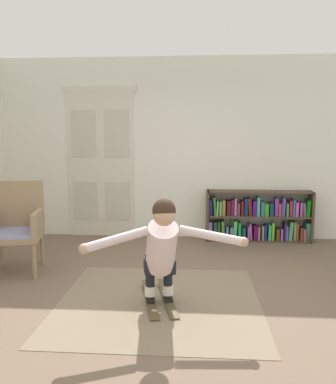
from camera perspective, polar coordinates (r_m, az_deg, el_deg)
ground_plane at (r=4.17m, az=0.34°, el=-15.29°), size 7.20×7.20×0.00m
back_wall at (r=6.43m, az=1.88°, el=6.28°), size 6.00×0.10×2.90m
double_door at (r=6.56m, az=-9.70°, el=4.29°), size 1.22×0.05×2.45m
rug at (r=4.11m, az=-1.30°, el=-15.62°), size 2.01×1.96×0.01m
bookshelf at (r=6.42m, az=13.04°, el=-3.70°), size 1.66×0.30×0.80m
wicker_chair at (r=5.17m, az=-21.16°, el=-4.42°), size 0.71×0.71×1.10m
skis_pair at (r=4.13m, az=-1.36°, el=-15.21°), size 0.46×0.91×0.07m
person_skier at (r=3.70m, az=-0.92°, el=-7.77°), size 1.46×0.79×1.04m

